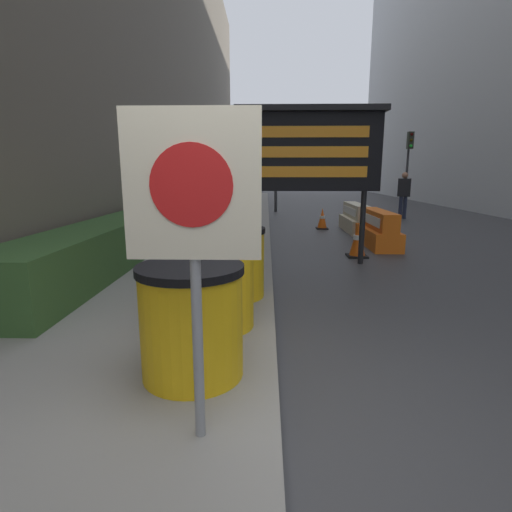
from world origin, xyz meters
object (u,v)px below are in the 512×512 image
(message_board, at_px, (309,151))
(traffic_light_far_side, at_px, (409,152))
(barrel_drum_middle, at_px, (215,284))
(barrel_drum_back, at_px, (233,262))
(warning_sign, at_px, (193,211))
(traffic_cone_mid, at_px, (322,219))
(jersey_barrier_orange_far, at_px, (378,230))
(jersey_barrier_cream, at_px, (356,219))
(traffic_light_near_curb, at_px, (276,148))
(traffic_cone_near, at_px, (358,240))
(barrel_drum_foreground, at_px, (192,321))
(pedestrian_worker, at_px, (404,191))

(message_board, relative_size, traffic_light_far_side, 0.76)
(barrel_drum_middle, distance_m, barrel_drum_back, 1.01)
(warning_sign, relative_size, traffic_cone_mid, 3.00)
(barrel_drum_middle, height_order, message_board, message_board)
(barrel_drum_middle, distance_m, jersey_barrier_orange_far, 6.18)
(barrel_drum_middle, relative_size, jersey_barrier_cream, 0.43)
(traffic_light_near_curb, height_order, traffic_light_far_side, traffic_light_far_side)
(traffic_cone_near, relative_size, traffic_light_near_curb, 0.19)
(barrel_drum_middle, xyz_separation_m, jersey_barrier_orange_far, (3.09, 5.34, -0.22))
(warning_sign, bearing_deg, traffic_cone_mid, 78.17)
(traffic_cone_near, bearing_deg, message_board, -150.79)
(traffic_cone_mid, xyz_separation_m, traffic_light_near_curb, (-1.28, 5.21, 2.36))
(jersey_barrier_orange_far, bearing_deg, barrel_drum_foreground, -116.33)
(barrel_drum_middle, relative_size, pedestrian_worker, 0.52)
(jersey_barrier_orange_far, bearing_deg, traffic_light_near_curb, 105.20)
(barrel_drum_middle, distance_m, traffic_light_near_curb, 13.55)
(message_board, xyz_separation_m, traffic_cone_mid, (0.92, 4.65, -1.75))
(traffic_cone_mid, xyz_separation_m, pedestrian_worker, (3.30, 2.76, 0.69))
(pedestrian_worker, bearing_deg, traffic_cone_mid, 57.11)
(message_board, xyz_separation_m, traffic_cone_near, (1.08, 0.60, -1.71))
(barrel_drum_back, distance_m, traffic_cone_mid, 7.44)
(barrel_drum_back, bearing_deg, traffic_cone_near, 53.95)
(warning_sign, distance_m, traffic_light_near_curb, 15.17)
(barrel_drum_back, xyz_separation_m, jersey_barrier_orange_far, (2.99, 4.34, -0.22))
(barrel_drum_back, distance_m, traffic_cone_near, 3.83)
(message_board, height_order, pedestrian_worker, message_board)
(warning_sign, distance_m, jersey_barrier_orange_far, 7.77)
(traffic_light_far_side, bearing_deg, traffic_cone_near, -112.31)
(barrel_drum_foreground, relative_size, jersey_barrier_orange_far, 0.45)
(barrel_drum_middle, bearing_deg, traffic_light_far_side, 65.82)
(traffic_light_near_curb, distance_m, traffic_light_far_side, 7.92)
(traffic_cone_mid, bearing_deg, jersey_barrier_cream, -26.27)
(jersey_barrier_orange_far, bearing_deg, jersey_barrier_cream, 90.00)
(jersey_barrier_orange_far, relative_size, traffic_light_near_curb, 0.53)
(jersey_barrier_orange_far, xyz_separation_m, pedestrian_worker, (2.40, 5.56, 0.63))
(barrel_drum_foreground, xyz_separation_m, barrel_drum_back, (0.15, 2.01, 0.00))
(barrel_drum_foreground, distance_m, jersey_barrier_orange_far, 7.09)
(barrel_drum_foreground, bearing_deg, barrel_drum_back, 85.75)
(barrel_drum_middle, bearing_deg, warning_sign, -86.00)
(warning_sign, bearing_deg, message_board, 77.64)
(barrel_drum_back, relative_size, jersey_barrier_orange_far, 0.45)
(traffic_cone_near, height_order, pedestrian_worker, pedestrian_worker)
(barrel_drum_foreground, relative_size, traffic_cone_mid, 1.40)
(traffic_cone_mid, bearing_deg, warning_sign, -101.83)
(jersey_barrier_orange_far, distance_m, pedestrian_worker, 6.09)
(traffic_cone_near, bearing_deg, traffic_cone_mid, 92.18)
(barrel_drum_back, xyz_separation_m, traffic_cone_near, (2.25, 3.09, -0.24))
(traffic_light_far_side, bearing_deg, barrel_drum_back, -115.20)
(barrel_drum_foreground, relative_size, jersey_barrier_cream, 0.43)
(traffic_cone_near, bearing_deg, traffic_light_near_curb, 98.80)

